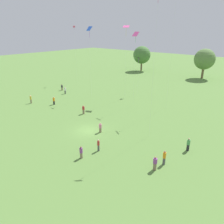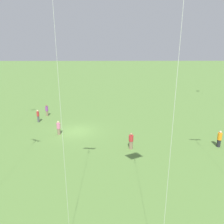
{
  "view_description": "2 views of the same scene",
  "coord_description": "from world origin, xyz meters",
  "px_view_note": "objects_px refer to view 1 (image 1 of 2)",
  "views": [
    {
      "loc": [
        24.0,
        -22.04,
        15.61
      ],
      "look_at": [
        2.6,
        3.0,
        3.03
      ],
      "focal_mm": 35.0,
      "sensor_mm": 36.0,
      "label": 1
    },
    {
      "loc": [
        -4.0,
        24.75,
        10.16
      ],
      "look_at": [
        -4.26,
        3.38,
        3.53
      ],
      "focal_mm": 35.0,
      "sensor_mm": 36.0,
      "label": 2
    }
  ],
  "objects_px": {
    "kite_5": "(158,9)",
    "person_2": "(164,158)",
    "person_1": "(83,110)",
    "person_7": "(188,144)",
    "person_6": "(155,163)",
    "person_10": "(54,101)",
    "kite_6": "(74,32)",
    "kite_4": "(89,31)",
    "kite_7": "(139,60)",
    "person_0": "(81,152)",
    "person_8": "(62,87)",
    "person_4": "(65,90)",
    "kite_2": "(126,29)",
    "person_5": "(31,99)",
    "person_9": "(98,145)",
    "person_3": "(100,128)",
    "kite_1": "(136,36)"
  },
  "relations": [
    {
      "from": "person_4",
      "to": "kite_2",
      "type": "bearing_deg",
      "value": -108.71
    },
    {
      "from": "person_8",
      "to": "kite_2",
      "type": "height_order",
      "value": "kite_2"
    },
    {
      "from": "person_7",
      "to": "person_10",
      "type": "relative_size",
      "value": 1.06
    },
    {
      "from": "person_0",
      "to": "kite_4",
      "type": "xyz_separation_m",
      "value": [
        -18.63,
        20.16,
        14.35
      ]
    },
    {
      "from": "person_7",
      "to": "kite_6",
      "type": "relative_size",
      "value": 0.11
    },
    {
      "from": "person_7",
      "to": "kite_5",
      "type": "bearing_deg",
      "value": -101.57
    },
    {
      "from": "person_3",
      "to": "person_9",
      "type": "relative_size",
      "value": 0.96
    },
    {
      "from": "person_5",
      "to": "person_9",
      "type": "distance_m",
      "value": 26.15
    },
    {
      "from": "kite_4",
      "to": "kite_7",
      "type": "distance_m",
      "value": 13.64
    },
    {
      "from": "person_4",
      "to": "kite_5",
      "type": "height_order",
      "value": "kite_5"
    },
    {
      "from": "kite_5",
      "to": "person_2",
      "type": "bearing_deg",
      "value": -46.1
    },
    {
      "from": "person_0",
      "to": "person_3",
      "type": "distance_m",
      "value": 7.78
    },
    {
      "from": "person_3",
      "to": "person_9",
      "type": "xyz_separation_m",
      "value": [
        3.74,
        -4.32,
        0.07
      ]
    },
    {
      "from": "person_0",
      "to": "person_1",
      "type": "height_order",
      "value": "person_1"
    },
    {
      "from": "person_8",
      "to": "person_7",
      "type": "bearing_deg",
      "value": 136.86
    },
    {
      "from": "kite_2",
      "to": "kite_6",
      "type": "height_order",
      "value": "kite_6"
    },
    {
      "from": "person_1",
      "to": "person_5",
      "type": "relative_size",
      "value": 0.93
    },
    {
      "from": "person_1",
      "to": "kite_6",
      "type": "xyz_separation_m",
      "value": [
        -23.05,
        18.36,
        13.88
      ]
    },
    {
      "from": "person_0",
      "to": "person_8",
      "type": "xyz_separation_m",
      "value": [
        -28.91,
        19.06,
        -0.03
      ]
    },
    {
      "from": "person_8",
      "to": "kite_4",
      "type": "bearing_deg",
      "value": 155.13
    },
    {
      "from": "kite_2",
      "to": "kite_7",
      "type": "xyz_separation_m",
      "value": [
        -0.17,
        5.57,
        -7.21
      ]
    },
    {
      "from": "person_6",
      "to": "person_10",
      "type": "height_order",
      "value": "person_6"
    },
    {
      "from": "person_6",
      "to": "kite_7",
      "type": "xyz_separation_m",
      "value": [
        -20.04,
        25.71,
        7.53
      ]
    },
    {
      "from": "person_2",
      "to": "kite_4",
      "type": "height_order",
      "value": "kite_4"
    },
    {
      "from": "kite_1",
      "to": "person_0",
      "type": "bearing_deg",
      "value": -21.78
    },
    {
      "from": "person_6",
      "to": "kite_4",
      "type": "distance_m",
      "value": 34.68
    },
    {
      "from": "kite_5",
      "to": "person_5",
      "type": "bearing_deg",
      "value": -174.69
    },
    {
      "from": "person_1",
      "to": "person_7",
      "type": "bearing_deg",
      "value": 164.88
    },
    {
      "from": "kite_7",
      "to": "kite_4",
      "type": "bearing_deg",
      "value": 118.56
    },
    {
      "from": "person_2",
      "to": "person_10",
      "type": "bearing_deg",
      "value": 94.68
    },
    {
      "from": "kite_7",
      "to": "person_3",
      "type": "bearing_deg",
      "value": 175.37
    },
    {
      "from": "person_3",
      "to": "person_10",
      "type": "relative_size",
      "value": 0.94
    },
    {
      "from": "kite_5",
      "to": "kite_2",
      "type": "bearing_deg",
      "value": 137.21
    },
    {
      "from": "person_5",
      "to": "person_7",
      "type": "height_order",
      "value": "person_7"
    },
    {
      "from": "person_3",
      "to": "person_6",
      "type": "xyz_separation_m",
      "value": [
        11.76,
        -3.12,
        0.05
      ]
    },
    {
      "from": "kite_6",
      "to": "kite_7",
      "type": "height_order",
      "value": "kite_6"
    },
    {
      "from": "person_5",
      "to": "person_9",
      "type": "relative_size",
      "value": 1.06
    },
    {
      "from": "kite_4",
      "to": "kite_5",
      "type": "distance_m",
      "value": 24.0
    },
    {
      "from": "person_9",
      "to": "person_8",
      "type": "bearing_deg",
      "value": 148.14
    },
    {
      "from": "person_5",
      "to": "kite_7",
      "type": "bearing_deg",
      "value": -98.5
    },
    {
      "from": "person_2",
      "to": "person_7",
      "type": "distance_m",
      "value": 5.15
    },
    {
      "from": "person_1",
      "to": "person_5",
      "type": "distance_m",
      "value": 14.17
    },
    {
      "from": "person_0",
      "to": "person_10",
      "type": "bearing_deg",
      "value": -22.67
    },
    {
      "from": "person_2",
      "to": "person_4",
      "type": "xyz_separation_m",
      "value": [
        -34.28,
        11.8,
        -0.07
      ]
    },
    {
      "from": "person_2",
      "to": "kite_2",
      "type": "height_order",
      "value": "kite_2"
    },
    {
      "from": "person_1",
      "to": "kite_6",
      "type": "height_order",
      "value": "kite_6"
    },
    {
      "from": "person_2",
      "to": "person_3",
      "type": "height_order",
      "value": "person_2"
    },
    {
      "from": "person_2",
      "to": "person_10",
      "type": "relative_size",
      "value": 1.06
    },
    {
      "from": "person_8",
      "to": "kite_1",
      "type": "distance_m",
      "value": 25.77
    },
    {
      "from": "person_9",
      "to": "kite_5",
      "type": "relative_size",
      "value": 0.09
    }
  ]
}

